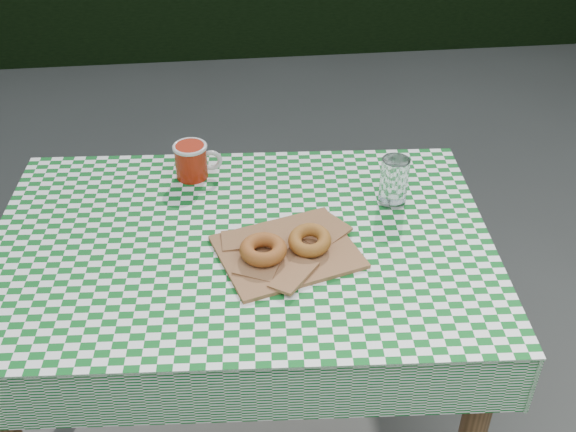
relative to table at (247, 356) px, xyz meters
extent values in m
cube|color=#4F321B|center=(0.00, 0.00, 0.00)|extent=(1.16, 0.81, 0.75)
cube|color=#0E5C1E|center=(0.00, 0.00, 0.38)|extent=(1.18, 0.83, 0.01)
cube|color=#946440|center=(0.10, -0.06, 0.39)|extent=(0.34, 0.30, 0.02)
torus|color=brown|center=(0.04, -0.08, 0.41)|extent=(0.11, 0.11, 0.03)
torus|color=#8F601D|center=(0.15, -0.06, 0.41)|extent=(0.13, 0.13, 0.03)
cylinder|color=white|center=(0.37, 0.11, 0.44)|extent=(0.08, 0.08, 0.12)
camera|label=1|loc=(-0.03, -1.23, 1.34)|focal=43.15mm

